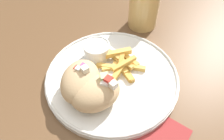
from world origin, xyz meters
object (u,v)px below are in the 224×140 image
object	(u,v)px
fries_pile	(121,64)
water_glass	(143,10)
pita_sandwich_near	(96,93)
pita_sandwich_far	(80,81)
sauce_ramekin	(97,50)
plate	(112,77)

from	to	relation	value
fries_pile	water_glass	distance (m)	0.19
pita_sandwich_near	pita_sandwich_far	bearing A→B (deg)	108.28
sauce_ramekin	water_glass	size ratio (longest dim) A/B	0.61
plate	pita_sandwich_far	xyz separation A→B (m)	(-0.07, 0.02, 0.03)
fries_pile	plate	bearing A→B (deg)	-170.65
plate	fries_pile	world-z (taller)	fries_pile
plate	water_glass	xyz separation A→B (m)	(0.21, 0.09, 0.04)
water_glass	sauce_ramekin	bearing A→B (deg)	-173.08
pita_sandwich_far	sauce_ramekin	xyz separation A→B (m)	(0.09, 0.05, -0.01)
pita_sandwich_far	sauce_ramekin	world-z (taller)	pita_sandwich_far
pita_sandwich_far	fries_pile	world-z (taller)	pita_sandwich_far
pita_sandwich_far	fries_pile	size ratio (longest dim) A/B	1.29
pita_sandwich_far	water_glass	bearing A→B (deg)	-23.32
pita_sandwich_near	fries_pile	xyz separation A→B (m)	(0.10, 0.03, -0.02)
plate	sauce_ramekin	distance (m)	0.08
sauce_ramekin	water_glass	distance (m)	0.19
pita_sandwich_near	sauce_ramekin	size ratio (longest dim) A/B	1.82
pita_sandwich_near	fries_pile	size ratio (longest dim) A/B	1.11
water_glass	fries_pile	bearing A→B (deg)	-153.07
pita_sandwich_near	water_glass	world-z (taller)	water_glass
pita_sandwich_far	water_glass	size ratio (longest dim) A/B	1.28
fries_pile	water_glass	size ratio (longest dim) A/B	1.00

